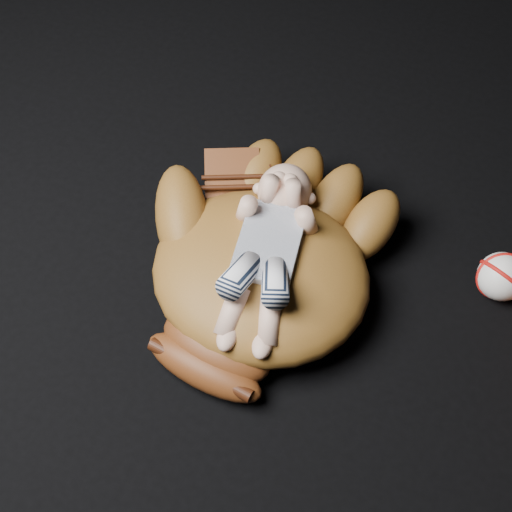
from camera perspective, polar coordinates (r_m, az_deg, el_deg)
name	(u,v)px	position (r m, az deg, el deg)	size (l,w,h in m)	color
baseball_glove	(261,268)	(1.28, 0.35, -0.87)	(0.46, 0.52, 0.16)	brown
newborn_baby	(265,256)	(1.24, 0.68, -0.02)	(0.16, 0.34, 0.14)	#D3A288
baseball	(502,277)	(1.39, 17.45, -1.44)	(0.08, 0.08, 0.08)	white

